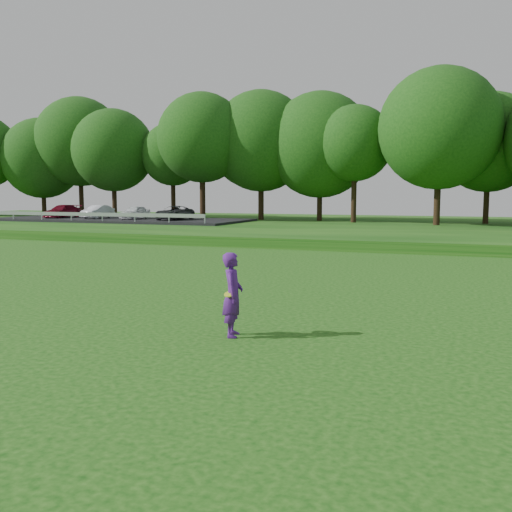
% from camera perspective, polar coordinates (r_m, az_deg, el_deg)
% --- Properties ---
extents(ground, '(140.00, 140.00, 0.00)m').
position_cam_1_polar(ground, '(12.82, -9.68, -7.75)').
color(ground, '#0F420C').
rests_on(ground, ground).
extents(berm, '(130.00, 30.00, 0.60)m').
position_cam_1_polar(berm, '(45.21, 12.89, 2.62)').
color(berm, '#0F420C').
rests_on(berm, ground).
extents(walking_path, '(130.00, 1.60, 0.04)m').
position_cam_1_polar(walking_path, '(31.48, 9.22, 0.63)').
color(walking_path, gray).
rests_on(walking_path, ground).
extents(treeline, '(104.00, 7.00, 15.00)m').
position_cam_1_polar(treeline, '(49.34, 13.80, 11.96)').
color(treeline, '#14440F').
rests_on(treeline, berm).
extents(parking_lot, '(24.00, 9.00, 1.38)m').
position_cam_1_polar(parking_lot, '(52.98, -13.78, 3.88)').
color(parking_lot, black).
rests_on(parking_lot, berm).
extents(woman, '(0.61, 0.77, 1.83)m').
position_cam_1_polar(woman, '(12.32, -2.35, -3.88)').
color(woman, '#531C7E').
rests_on(woman, ground).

